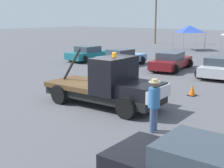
# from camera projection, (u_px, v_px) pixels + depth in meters

# --- Properties ---
(ground_plane) EXTENTS (160.00, 160.00, 0.00)m
(ground_plane) POSITION_uv_depth(u_px,v_px,m) (103.00, 105.00, 14.16)
(ground_plane) COLOR #545459
(tow_truck) EXTENTS (5.66, 2.43, 2.51)m
(tow_truck) POSITION_uv_depth(u_px,v_px,m) (109.00, 86.00, 13.76)
(tow_truck) COLOR black
(tow_truck) RESTS_ON ground
(person_near_truck) EXTENTS (0.42, 0.42, 1.88)m
(person_near_truck) POSITION_uv_depth(u_px,v_px,m) (154.00, 101.00, 10.68)
(person_near_truck) COLOR #475B84
(person_near_truck) RESTS_ON ground
(parked_car_teal) EXTENTS (2.67, 4.46, 1.34)m
(parked_car_teal) POSITION_uv_depth(u_px,v_px,m) (89.00, 54.00, 28.11)
(parked_car_teal) COLOR #196670
(parked_car_teal) RESTS_ON ground
(parked_car_skyblue) EXTENTS (2.56, 4.59, 1.34)m
(parked_car_skyblue) POSITION_uv_depth(u_px,v_px,m) (122.00, 58.00, 25.41)
(parked_car_skyblue) COLOR #669ED1
(parked_car_skyblue) RESTS_ON ground
(parked_car_maroon) EXTENTS (2.79, 4.99, 1.34)m
(parked_car_maroon) POSITION_uv_depth(u_px,v_px,m) (171.00, 61.00, 23.36)
(parked_car_maroon) COLOR maroon
(parked_car_maroon) RESTS_ON ground
(parked_car_silver) EXTENTS (2.88, 4.52, 1.34)m
(parked_car_silver) POSITION_uv_depth(u_px,v_px,m) (220.00, 67.00, 20.57)
(parked_car_silver) COLOR #B7B7BC
(parked_car_silver) RESTS_ON ground
(canopy_tent_blue) EXTENTS (2.88, 2.88, 2.90)m
(canopy_tent_blue) POSITION_uv_depth(u_px,v_px,m) (190.00, 29.00, 36.56)
(canopy_tent_blue) COLOR #9E9EA3
(canopy_tent_blue) RESTS_ON ground
(traffic_cone) EXTENTS (0.40, 0.40, 0.55)m
(traffic_cone) POSITION_uv_depth(u_px,v_px,m) (192.00, 91.00, 15.80)
(traffic_cone) COLOR black
(traffic_cone) RESTS_ON ground
(utility_pole) EXTENTS (2.20, 0.24, 9.39)m
(utility_pole) POSITION_uv_depth(u_px,v_px,m) (156.00, 9.00, 44.47)
(utility_pole) COLOR brown
(utility_pole) RESTS_ON ground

